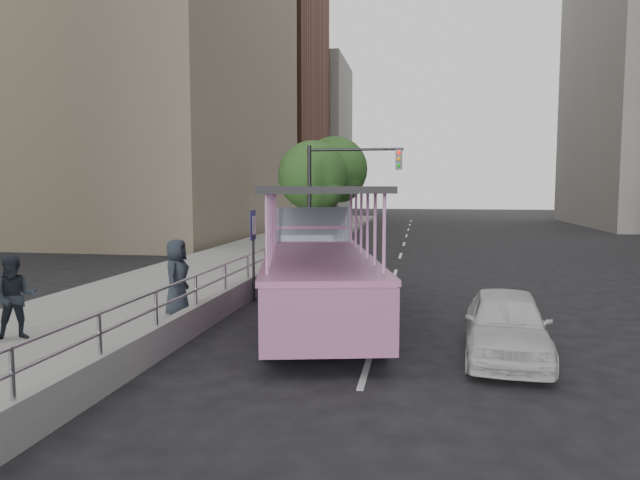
# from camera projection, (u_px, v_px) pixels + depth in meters

# --- Properties ---
(ground) EXTENTS (160.00, 160.00, 0.00)m
(ground) POSITION_uv_depth(u_px,v_px,m) (330.00, 339.00, 12.65)
(ground) COLOR black
(sidewalk) EXTENTS (5.50, 80.00, 0.30)m
(sidewalk) POSITION_uv_depth(u_px,v_px,m) (230.00, 266.00, 23.44)
(sidewalk) COLOR gray
(sidewalk) RESTS_ON ground
(kerb_wall) EXTENTS (0.24, 30.00, 0.36)m
(kerb_wall) POSITION_uv_depth(u_px,v_px,m) (225.00, 296.00, 15.11)
(kerb_wall) COLOR gray
(kerb_wall) RESTS_ON sidewalk
(guardrail) EXTENTS (0.07, 22.00, 0.71)m
(guardrail) POSITION_uv_depth(u_px,v_px,m) (225.00, 272.00, 15.05)
(guardrail) COLOR #AEAEB3
(guardrail) RESTS_ON kerb_wall
(duck_boat) EXTENTS (4.63, 10.46, 3.38)m
(duck_boat) POSITION_uv_depth(u_px,v_px,m) (316.00, 267.00, 15.08)
(duck_boat) COLOR black
(duck_boat) RESTS_ON ground
(car) EXTENTS (1.91, 4.05, 1.34)m
(car) POSITION_uv_depth(u_px,v_px,m) (506.00, 324.00, 11.27)
(car) COLOR silver
(car) RESTS_ON ground
(pedestrian_mid) EXTENTS (1.05, 0.99, 1.71)m
(pedestrian_mid) POSITION_uv_depth(u_px,v_px,m) (15.00, 297.00, 11.45)
(pedestrian_mid) COLOR #222932
(pedestrian_mid) RESTS_ON sidewalk
(pedestrian_far) EXTENTS (0.68, 0.96, 1.84)m
(pedestrian_far) POSITION_uv_depth(u_px,v_px,m) (177.00, 278.00, 13.57)
(pedestrian_far) COLOR #222932
(pedestrian_far) RESTS_ON sidewalk
(parking_sign) EXTENTS (0.08, 0.61, 2.70)m
(parking_sign) POSITION_uv_depth(u_px,v_px,m) (253.00, 244.00, 16.81)
(parking_sign) COLOR black
(parking_sign) RESTS_ON ground
(traffic_signal) EXTENTS (4.20, 0.32, 5.20)m
(traffic_signal) POSITION_uv_depth(u_px,v_px,m) (336.00, 184.00, 24.88)
(traffic_signal) COLOR black
(traffic_signal) RESTS_ON ground
(street_tree_near) EXTENTS (3.52, 3.52, 5.72)m
(street_tree_near) POSITION_uv_depth(u_px,v_px,m) (315.00, 178.00, 28.49)
(street_tree_near) COLOR #3B2C1B
(street_tree_near) RESTS_ON ground
(street_tree_far) EXTENTS (3.97, 3.97, 6.45)m
(street_tree_far) POSITION_uv_depth(u_px,v_px,m) (336.00, 172.00, 34.29)
(street_tree_far) COLOR #3B2C1B
(street_tree_far) RESTS_ON ground
(midrise_brick) EXTENTS (18.00, 16.00, 26.00)m
(midrise_brick) POSITION_uv_depth(u_px,v_px,m) (235.00, 98.00, 61.65)
(midrise_brick) COLOR brown
(midrise_brick) RESTS_ON ground
(midrise_stone_b) EXTENTS (16.00, 14.00, 20.00)m
(midrise_stone_b) POSITION_uv_depth(u_px,v_px,m) (288.00, 139.00, 77.27)
(midrise_stone_b) COLOR slate
(midrise_stone_b) RESTS_ON ground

